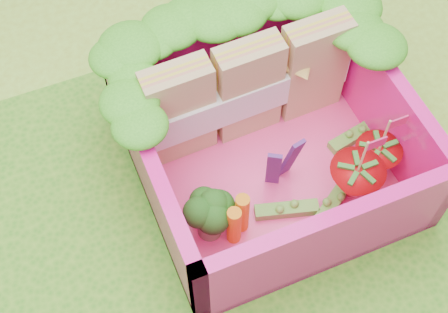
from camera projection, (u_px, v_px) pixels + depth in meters
ground at (203, 252)px, 3.11m from camera, size 14.00×14.00×0.00m
placemat at (203, 250)px, 3.09m from camera, size 2.60×2.60×0.03m
bento_floor at (266, 164)px, 3.31m from camera, size 1.30×1.30×0.05m
bento_box at (269, 138)px, 3.10m from camera, size 1.30×1.30×0.55m
lettuce_ruffle at (232, 25)px, 3.05m from camera, size 1.43×0.76×0.11m
sandwich_stack at (249, 89)px, 3.17m from camera, size 1.10×0.20×0.61m
broccoli at (209, 215)px, 2.93m from camera, size 0.31×0.31×0.25m
carrot_sticks at (238, 219)px, 2.96m from camera, size 0.13×0.11×0.28m
purple_wedges at (282, 164)px, 3.06m from camera, size 0.18×0.07×0.38m
strawberry_left at (353, 184)px, 3.06m from camera, size 0.27×0.27×0.51m
strawberry_right at (375, 161)px, 3.15m from camera, size 0.24×0.24×0.48m
snap_peas at (338, 177)px, 3.21m from camera, size 0.86×0.50×0.05m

